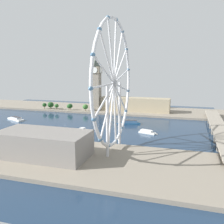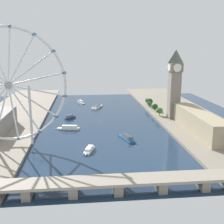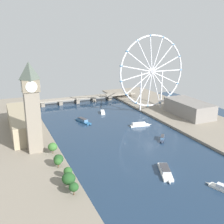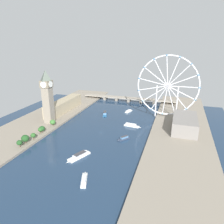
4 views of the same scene
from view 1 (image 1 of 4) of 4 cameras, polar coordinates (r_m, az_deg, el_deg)
The scene contains 14 objects.
ground_plane at distance 342.95m, azimuth -10.72°, elevation -2.62°, with size 409.55×409.55×0.00m, color #1E334C.
riverbank_left at distance 449.93m, azimuth -3.63°, elevation 0.79°, with size 90.00×520.00×3.00m, color gray.
riverbank_right at distance 247.07m, azimuth -23.87°, elevation -8.05°, with size 90.00×520.00×3.00m, color gray.
clock_tower at distance 420.90m, azimuth -3.65°, elevation 6.76°, with size 17.15×17.15×90.05m.
parliament_block at distance 414.89m, azimuth 5.25°, elevation 1.74°, with size 22.00×113.79×22.49m, color tan.
tree_row_embankment at distance 435.78m, azimuth -11.24°, elevation 1.43°, with size 11.86×86.65×12.19m.
ferris_wheel at distance 213.18m, azimuth 0.48°, elevation 6.41°, with size 109.47×3.20×112.89m.
riverside_hall at distance 212.66m, azimuth -15.43°, elevation -7.05°, with size 36.91×74.71×20.89m, color gray.
river_bridge at distance 304.94m, azimuth 23.25°, elevation -3.55°, with size 221.55×17.11×9.47m.
tour_boat_0 at distance 290.10m, azimuth -7.50°, elevation -4.45°, with size 30.55×9.45×5.10m.
tour_boat_1 at distance 334.47m, azimuth 4.11°, elevation -2.40°, with size 14.96×33.01×5.50m.
tour_boat_2 at distance 384.62m, azimuth -21.17°, elevation -1.44°, with size 19.82×35.51×4.96m.
tour_boat_3 at distance 290.21m, azimuth 8.07°, elevation -4.54°, with size 11.38×23.32×4.12m.
tour_boat_4 at distance 315.18m, azimuth -16.32°, elevation -3.60°, with size 15.61×19.09×5.22m.
Camera 1 is at (295.12, 157.61, 75.37)m, focal length 39.99 mm.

